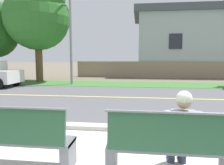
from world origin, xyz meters
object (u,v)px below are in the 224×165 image
Objects in this scene: bench_left at (15,139)px; bench_right at (170,147)px; seated_person_grey at (182,129)px; shade_tree_left at (39,13)px; streetlamp at (71,20)px.

bench_left is 1.00× the size of bench_right.
bench_left is at bearing 180.00° from bench_right.
seated_person_grey is 0.17× the size of shade_tree_left.
bench_right is 14.19m from shade_tree_left.
seated_person_grey is at bearing -64.40° from streetlamp.
shade_tree_left is at bearing 161.89° from streetlamp.
streetlamp is (-2.41, 10.47, 3.63)m from bench_left.
seated_person_grey is 14.08m from shade_tree_left.
shade_tree_left is at bearing 124.05° from seated_person_grey.
bench_right is 1.44× the size of seated_person_grey.
streetlamp is at bearing 114.39° from bench_right.
bench_left is 2.54m from seated_person_grey.
seated_person_grey is 11.92m from streetlamp.
shade_tree_left is (-2.60, 0.85, 0.73)m from streetlamp.
streetlamp is at bearing 115.60° from seated_person_grey.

